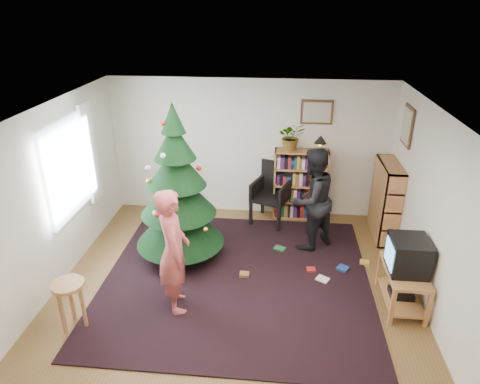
# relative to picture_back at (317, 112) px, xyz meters

# --- Properties ---
(floor) EXTENTS (5.00, 5.00, 0.00)m
(floor) POSITION_rel_picture_back_xyz_m (-1.15, -2.48, -1.95)
(floor) COLOR brown
(floor) RESTS_ON ground
(ceiling) EXTENTS (5.00, 5.00, 0.00)m
(ceiling) POSITION_rel_picture_back_xyz_m (-1.15, -2.48, 0.55)
(ceiling) COLOR white
(ceiling) RESTS_ON wall_back
(wall_back) EXTENTS (5.00, 0.02, 2.50)m
(wall_back) POSITION_rel_picture_back_xyz_m (-1.15, 0.02, -0.70)
(wall_back) COLOR silver
(wall_back) RESTS_ON floor
(wall_front) EXTENTS (5.00, 0.02, 2.50)m
(wall_front) POSITION_rel_picture_back_xyz_m (-1.15, -4.97, -0.70)
(wall_front) COLOR silver
(wall_front) RESTS_ON floor
(wall_left) EXTENTS (0.02, 5.00, 2.50)m
(wall_left) POSITION_rel_picture_back_xyz_m (-3.65, -2.48, -0.70)
(wall_left) COLOR silver
(wall_left) RESTS_ON floor
(wall_right) EXTENTS (0.02, 5.00, 2.50)m
(wall_right) POSITION_rel_picture_back_xyz_m (1.35, -2.48, -0.70)
(wall_right) COLOR silver
(wall_right) RESTS_ON floor
(rug) EXTENTS (3.80, 3.60, 0.02)m
(rug) POSITION_rel_picture_back_xyz_m (-1.15, -2.17, -1.94)
(rug) COLOR black
(rug) RESTS_ON floor
(window_pane) EXTENTS (0.04, 1.20, 1.40)m
(window_pane) POSITION_rel_picture_back_xyz_m (-3.62, -1.88, -0.45)
(window_pane) COLOR silver
(window_pane) RESTS_ON wall_left
(curtain) EXTENTS (0.06, 0.35, 1.60)m
(curtain) POSITION_rel_picture_back_xyz_m (-3.58, -1.18, -0.45)
(curtain) COLOR white
(curtain) RESTS_ON wall_left
(picture_back) EXTENTS (0.55, 0.03, 0.42)m
(picture_back) POSITION_rel_picture_back_xyz_m (0.00, 0.00, 0.00)
(picture_back) COLOR #4C3319
(picture_back) RESTS_ON wall_back
(picture_right) EXTENTS (0.03, 0.50, 0.60)m
(picture_right) POSITION_rel_picture_back_xyz_m (1.33, -0.73, 0.00)
(picture_right) COLOR #4C3319
(picture_right) RESTS_ON wall_right
(christmas_tree) EXTENTS (1.35, 1.35, 2.45)m
(christmas_tree) POSITION_rel_picture_back_xyz_m (-2.09, -1.65, -0.93)
(christmas_tree) COLOR #3F2816
(christmas_tree) RESTS_ON rug
(bookshelf_back) EXTENTS (0.95, 0.30, 1.30)m
(bookshelf_back) POSITION_rel_picture_back_xyz_m (-0.21, -0.14, -1.29)
(bookshelf_back) COLOR #B67241
(bookshelf_back) RESTS_ON floor
(bookshelf_right) EXTENTS (0.30, 0.95, 1.30)m
(bookshelf_right) POSITION_rel_picture_back_xyz_m (1.19, -0.65, -1.29)
(bookshelf_right) COLOR #B67241
(bookshelf_right) RESTS_ON floor
(tv_stand) EXTENTS (0.49, 0.88, 0.55)m
(tv_stand) POSITION_rel_picture_back_xyz_m (1.07, -2.52, -1.63)
(tv_stand) COLOR #B67241
(tv_stand) RESTS_ON floor
(crt_tv) EXTENTS (0.47, 0.51, 0.44)m
(crt_tv) POSITION_rel_picture_back_xyz_m (1.07, -2.52, -1.18)
(crt_tv) COLOR black
(crt_tv) RESTS_ON tv_stand
(armchair) EXTENTS (0.76, 0.78, 1.08)m
(armchair) POSITION_rel_picture_back_xyz_m (-0.73, -0.27, -1.36)
(armchair) COLOR black
(armchair) RESTS_ON rug
(stool) EXTENTS (0.39, 0.39, 0.65)m
(stool) POSITION_rel_picture_back_xyz_m (-3.05, -3.35, -1.45)
(stool) COLOR #B67241
(stool) RESTS_ON floor
(person_standing) EXTENTS (0.59, 0.72, 1.69)m
(person_standing) POSITION_rel_picture_back_xyz_m (-1.88, -2.84, -1.10)
(person_standing) COLOR #B14746
(person_standing) RESTS_ON rug
(person_by_chair) EXTENTS (1.04, 1.02, 1.69)m
(person_by_chair) POSITION_rel_picture_back_xyz_m (-0.07, -1.16, -1.10)
(person_by_chair) COLOR black
(person_by_chair) RESTS_ON rug
(potted_plant) EXTENTS (0.51, 0.47, 0.50)m
(potted_plant) POSITION_rel_picture_back_xyz_m (-0.41, -0.14, -0.40)
(potted_plant) COLOR gray
(potted_plant) RESTS_ON bookshelf_back
(table_lamp) EXTENTS (0.21, 0.21, 0.29)m
(table_lamp) POSITION_rel_picture_back_xyz_m (0.09, -0.14, -0.46)
(table_lamp) COLOR #A57F33
(table_lamp) RESTS_ON bookshelf_back
(floor_clutter) EXTENTS (2.01, 0.97, 0.08)m
(floor_clutter) POSITION_rel_picture_back_xyz_m (-0.07, -1.82, -1.91)
(floor_clutter) COLOR #A51E19
(floor_clutter) RESTS_ON rug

